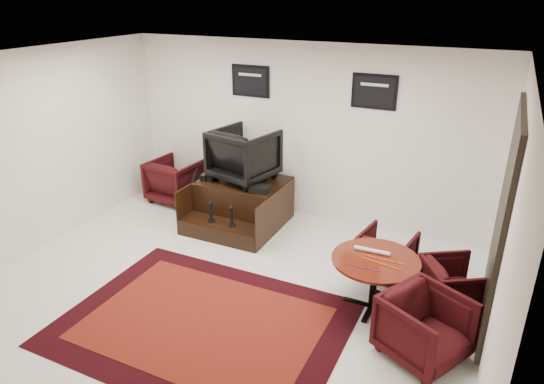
% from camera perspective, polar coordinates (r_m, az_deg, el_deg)
% --- Properties ---
extents(ground, '(6.00, 6.00, 0.00)m').
position_cam_1_polar(ground, '(6.28, -5.55, -11.30)').
color(ground, silver).
rests_on(ground, ground).
extents(room_shell, '(6.02, 5.02, 2.81)m').
position_cam_1_polar(room_shell, '(5.39, -1.86, 4.14)').
color(room_shell, silver).
rests_on(room_shell, ground).
extents(area_rug, '(3.14, 2.35, 0.01)m').
position_cam_1_polar(area_rug, '(5.75, -8.05, -15.02)').
color(area_rug, black).
rests_on(area_rug, ground).
extents(shine_podium, '(1.36, 1.40, 0.70)m').
position_cam_1_polar(shine_podium, '(7.77, -3.68, -1.43)').
color(shine_podium, black).
rests_on(shine_podium, ground).
extents(shine_chair, '(1.04, 1.00, 0.91)m').
position_cam_1_polar(shine_chair, '(7.59, -3.32, 4.71)').
color(shine_chair, black).
rests_on(shine_chair, shine_podium).
extents(shoes_pair, '(0.24, 0.28, 0.09)m').
position_cam_1_polar(shoes_pair, '(7.78, -7.37, 1.83)').
color(shoes_pair, black).
rests_on(shoes_pair, shine_podium).
extents(polish_kit, '(0.32, 0.25, 0.10)m').
position_cam_1_polar(polish_kit, '(7.23, -1.50, 0.36)').
color(polish_kit, black).
rests_on(polish_kit, shine_podium).
extents(umbrella_black, '(0.34, 0.13, 0.92)m').
position_cam_1_polar(umbrella_black, '(7.97, -9.53, -0.01)').
color(umbrella_black, black).
rests_on(umbrella_black, ground).
extents(umbrella_hooked, '(0.32, 0.12, 0.86)m').
position_cam_1_polar(umbrella_hooked, '(8.16, -8.34, 0.42)').
color(umbrella_hooked, black).
rests_on(umbrella_hooked, ground).
extents(armchair_side, '(0.86, 0.82, 0.83)m').
position_cam_1_polar(armchair_side, '(8.73, -11.34, 1.59)').
color(armchair_side, black).
rests_on(armchair_side, ground).
extents(meeting_table, '(1.01, 1.01, 0.66)m').
position_cam_1_polar(meeting_table, '(5.75, 12.05, -8.41)').
color(meeting_table, '#4E100B').
rests_on(meeting_table, ground).
extents(table_chair_back, '(0.74, 0.70, 0.67)m').
position_cam_1_polar(table_chair_back, '(6.56, 13.34, -6.82)').
color(table_chair_back, black).
rests_on(table_chair_back, ground).
extents(table_chair_window, '(0.86, 0.87, 0.67)m').
position_cam_1_polar(table_chair_window, '(6.14, 20.65, -10.01)').
color(table_chair_window, black).
rests_on(table_chair_window, ground).
extents(table_chair_corner, '(0.98, 1.00, 0.78)m').
position_cam_1_polar(table_chair_corner, '(5.29, 17.56, -14.67)').
color(table_chair_corner, black).
rests_on(table_chair_corner, ground).
extents(paper_roll, '(0.42, 0.06, 0.05)m').
position_cam_1_polar(paper_roll, '(5.81, 11.70, -6.78)').
color(paper_roll, silver).
rests_on(paper_roll, meeting_table).
extents(table_clutter, '(0.57, 0.30, 0.01)m').
position_cam_1_polar(table_clutter, '(5.63, 12.31, -8.15)').
color(table_clutter, '#E2490C').
rests_on(table_clutter, meeting_table).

